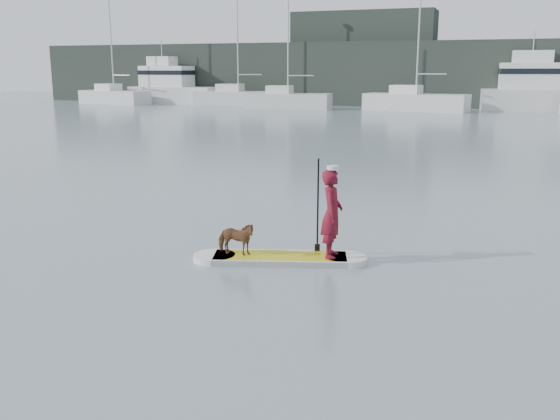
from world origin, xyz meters
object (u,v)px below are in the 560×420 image
(paddleboard, at_px, (280,258))
(motor_yacht_b, at_px, (171,86))
(sailboat_b, at_px, (238,97))
(sailboat_a, at_px, (114,96))
(motor_yacht_a, at_px, (544,89))
(dog, at_px, (236,239))
(sailboat_d, at_px, (415,100))
(sailboat_c, at_px, (287,100))
(paddler, at_px, (332,214))

(paddleboard, relative_size, motor_yacht_b, 0.33)
(sailboat_b, height_order, motor_yacht_b, sailboat_b)
(paddleboard, bearing_deg, sailboat_a, 110.74)
(paddleboard, bearing_deg, motor_yacht_a, 65.15)
(dog, xyz_separation_m, sailboat_b, (-20.20, 45.45, 0.43))
(motor_yacht_b, bearing_deg, motor_yacht_a, 4.20)
(motor_yacht_a, bearing_deg, sailboat_b, 177.88)
(sailboat_b, xyz_separation_m, motor_yacht_b, (-8.01, 1.34, 0.88))
(sailboat_d, bearing_deg, motor_yacht_a, 28.84)
(dog, distance_m, sailboat_b, 49.74)
(sailboat_b, relative_size, motor_yacht_a, 1.11)
(sailboat_d, bearing_deg, paddleboard, -76.30)
(dog, distance_m, motor_yacht_b, 54.65)
(paddleboard, distance_m, sailboat_d, 43.61)
(sailboat_b, xyz_separation_m, sailboat_c, (6.08, -2.86, -0.07))
(paddleboard, bearing_deg, dog, -180.00)
(paddler, distance_m, motor_yacht_b, 55.10)
(dog, distance_m, sailboat_d, 43.78)
(paddler, bearing_deg, motor_yacht_b, 23.01)
(paddleboard, height_order, motor_yacht_b, motor_yacht_b)
(sailboat_c, relative_size, motor_yacht_a, 0.96)
(sailboat_c, distance_m, sailboat_d, 11.13)
(sailboat_d, bearing_deg, paddler, -75.06)
(sailboat_a, relative_size, sailboat_c, 1.04)
(dog, height_order, sailboat_d, sailboat_d)
(paddleboard, relative_size, motor_yacht_a, 0.28)
(sailboat_a, bearing_deg, motor_yacht_a, 16.84)
(paddler, relative_size, sailboat_b, 0.13)
(paddler, distance_m, sailboat_b, 49.98)
(paddleboard, xyz_separation_m, paddler, (0.92, 0.28, 0.88))
(sailboat_c, bearing_deg, paddler, -73.62)
(sailboat_a, bearing_deg, dog, -40.99)
(paddler, xyz_separation_m, motor_yacht_a, (5.43, 46.90, 0.91))
(dog, bearing_deg, sailboat_d, -1.11)
(paddler, bearing_deg, paddleboard, 97.29)
(sailboat_b, xyz_separation_m, motor_yacht_a, (27.35, 1.98, 0.98))
(paddleboard, height_order, dog, dog)
(paddleboard, xyz_separation_m, sailboat_a, (-34.04, 43.69, 0.73))
(paddleboard, xyz_separation_m, sailboat_b, (-21.00, 45.20, 0.81))
(sailboat_a, bearing_deg, sailboat_c, 7.87)
(sailboat_d, xyz_separation_m, motor_yacht_a, (10.20, 3.75, 0.95))
(paddleboard, height_order, motor_yacht_a, motor_yacht_a)
(dog, xyz_separation_m, sailboat_a, (-33.24, 43.93, 0.36))
(paddleboard, distance_m, sailboat_c, 44.90)
(dog, distance_m, sailboat_c, 44.87)
(paddler, relative_size, motor_yacht_a, 0.15)
(paddler, xyz_separation_m, sailboat_a, (-34.96, 43.40, -0.15))
(sailboat_a, xyz_separation_m, motor_yacht_b, (5.03, 2.85, 0.95))
(sailboat_a, distance_m, sailboat_b, 13.13)
(sailboat_c, bearing_deg, motor_yacht_b, 159.17)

